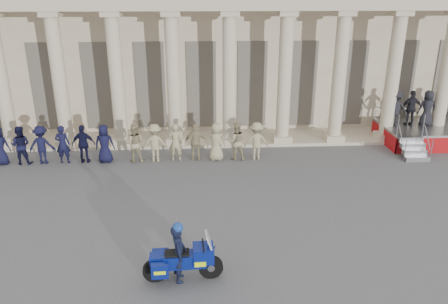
% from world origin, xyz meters
% --- Properties ---
extents(ground, '(90.00, 90.00, 0.00)m').
position_xyz_m(ground, '(0.00, 0.00, 0.00)').
color(ground, '#4D4D50').
rests_on(ground, ground).
extents(building, '(40.00, 12.50, 9.00)m').
position_xyz_m(building, '(-0.00, 14.74, 4.52)').
color(building, tan).
rests_on(building, ground).
extents(officer_rank, '(17.59, 0.65, 1.71)m').
position_xyz_m(officer_rank, '(-5.74, 6.00, 0.85)').
color(officer_rank, black).
rests_on(officer_rank, ground).
extents(reviewing_stand, '(4.28, 4.06, 2.59)m').
position_xyz_m(reviewing_stand, '(10.84, 7.77, 1.41)').
color(reviewing_stand, gray).
rests_on(reviewing_stand, ground).
extents(motorcycle, '(2.11, 0.87, 1.35)m').
position_xyz_m(motorcycle, '(-0.58, -2.53, 0.59)').
color(motorcycle, black).
rests_on(motorcycle, ground).
extents(rider, '(0.42, 0.61, 1.70)m').
position_xyz_m(rider, '(-0.70, -2.54, 0.85)').
color(rider, black).
rests_on(rider, ground).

